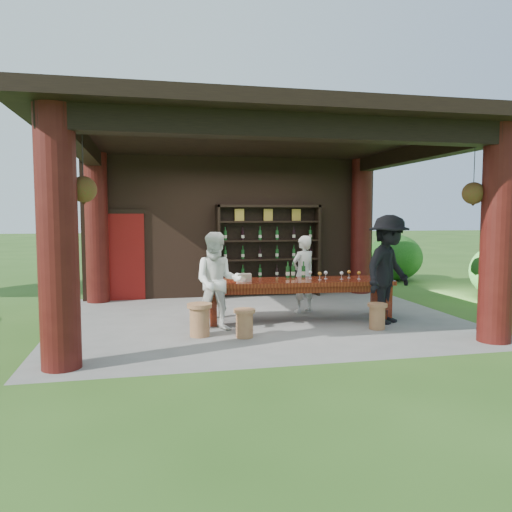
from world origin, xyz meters
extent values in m
plane|color=#2D5119|center=(0.00, 0.00, 0.00)|extent=(90.00, 90.00, 0.00)
cube|color=slate|center=(0.00, 0.00, -0.05)|extent=(7.40, 5.90, 0.10)
cube|color=black|center=(0.00, 2.75, 1.65)|extent=(7.00, 0.18, 3.30)
cube|color=maroon|center=(-2.60, 2.65, 1.00)|extent=(0.95, 0.06, 2.00)
cylinder|color=#380C0A|center=(-3.15, -2.40, 1.65)|extent=(0.50, 0.50, 3.30)
cylinder|color=#380C0A|center=(3.15, -2.40, 1.65)|extent=(0.50, 0.50, 3.30)
cylinder|color=#380C0A|center=(-3.15, 2.55, 1.65)|extent=(0.50, 0.50, 3.30)
cylinder|color=#380C0A|center=(3.15, 2.55, 1.65)|extent=(0.50, 0.50, 3.30)
cube|color=black|center=(0.00, -2.40, 3.15)|extent=(6.70, 0.35, 0.35)
cube|color=black|center=(-3.15, 0.00, 3.15)|extent=(0.30, 5.20, 0.30)
cube|color=black|center=(3.15, 0.00, 3.15)|extent=(0.30, 5.20, 0.30)
cube|color=black|center=(0.00, 0.00, 3.40)|extent=(7.50, 6.00, 0.20)
cylinder|color=black|center=(-2.85, -2.20, 2.62)|extent=(0.01, 0.01, 0.75)
cone|color=black|center=(-2.85, -2.20, 2.17)|extent=(0.32, 0.32, 0.18)
sphere|color=#1E5919|center=(-2.85, -2.20, 2.28)|extent=(0.34, 0.34, 0.34)
cylinder|color=black|center=(2.85, -2.20, 2.62)|extent=(0.01, 0.01, 0.75)
cone|color=black|center=(2.85, -2.20, 2.17)|extent=(0.32, 0.32, 0.18)
sphere|color=#1E5919|center=(2.85, -2.20, 2.28)|extent=(0.34, 0.34, 0.34)
cube|color=#55150C|center=(0.67, -0.23, 0.71)|extent=(3.50, 1.17, 0.08)
cube|color=#55150C|center=(0.67, -0.23, 0.61)|extent=(3.29, 1.01, 0.12)
cube|color=#55150C|center=(-0.95, -0.43, 0.34)|extent=(0.13, 0.13, 0.67)
cube|color=#55150C|center=(2.24, -0.71, 0.34)|extent=(0.13, 0.13, 0.67)
cube|color=#55150C|center=(-0.89, 0.25, 0.34)|extent=(0.13, 0.13, 0.67)
cube|color=#55150C|center=(2.29, -0.02, 0.34)|extent=(0.13, 0.13, 0.67)
cylinder|color=#935B3B|center=(-0.57, -1.34, 0.20)|extent=(0.27, 0.27, 0.40)
cylinder|color=#935B3B|center=(-0.57, -1.34, 0.43)|extent=(0.35, 0.35, 0.05)
cylinder|color=#935B3B|center=(1.76, -1.26, 0.19)|extent=(0.27, 0.27, 0.39)
cylinder|color=#935B3B|center=(1.76, -1.26, 0.42)|extent=(0.34, 0.34, 0.05)
cylinder|color=#935B3B|center=(-1.26, -1.11, 0.23)|extent=(0.32, 0.32, 0.47)
cylinder|color=#935B3B|center=(-1.26, -1.11, 0.50)|extent=(0.40, 0.40, 0.06)
imported|color=silver|center=(0.97, 0.45, 0.77)|extent=(0.66, 0.56, 1.53)
imported|color=white|center=(-0.92, -0.78, 0.83)|extent=(0.89, 0.73, 1.66)
imported|color=black|center=(2.17, -0.84, 0.97)|extent=(1.45, 1.31, 1.95)
cube|color=#BF6672|center=(-0.37, -0.26, 0.82)|extent=(0.27, 0.20, 0.14)
ellipsoid|color=#194C14|center=(5.94, 0.86, 0.55)|extent=(1.53, 1.53, 1.30)
ellipsoid|color=#194C14|center=(5.11, 4.49, 0.58)|extent=(1.60, 1.60, 1.36)
camera|label=1|loc=(-2.05, -9.01, 1.96)|focal=35.00mm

